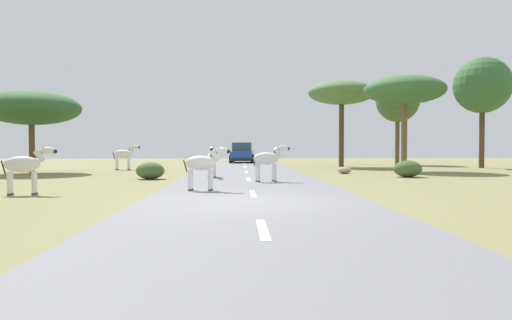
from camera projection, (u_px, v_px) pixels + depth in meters
name	position (u px, v px, depth m)	size (l,w,h in m)	color
ground_plane	(243.00, 204.00, 11.95)	(90.00, 90.00, 0.00)	olive
road	(255.00, 203.00, 11.96)	(6.00, 64.00, 0.05)	slate
lane_markings	(256.00, 207.00, 10.97)	(0.16, 56.00, 0.01)	silver
zebra_0	(212.00, 158.00, 21.44)	(0.45, 1.56, 1.47)	silver
zebra_1	(124.00, 154.00, 29.19)	(1.71, 0.45, 1.61)	silver
zebra_2	(268.00, 159.00, 18.75)	(1.58, 0.68, 1.52)	silver
zebra_3	(203.00, 164.00, 14.95)	(1.52, 0.55, 1.44)	silver
zebra_4	(25.00, 165.00, 14.19)	(1.58, 0.59, 1.50)	silver
car_0	(242.00, 153.00, 41.17)	(2.22, 4.44, 1.74)	#1E479E
tree_1	(31.00, 108.00, 25.63)	(5.22, 5.22, 4.46)	brown
tree_2	(405.00, 91.00, 27.82)	(4.75, 4.75, 5.62)	brown
tree_4	(398.00, 101.00, 37.79)	(3.45, 3.45, 6.87)	brown
tree_5	(342.00, 93.00, 33.81)	(4.79, 4.79, 6.15)	#4C3823
tree_7	(483.00, 86.00, 31.83)	(3.78, 3.78, 7.49)	#4C3823
bush_0	(150.00, 171.00, 20.88)	(1.26, 1.13, 0.75)	#425B2D
bush_4	(408.00, 169.00, 22.28)	(1.32, 1.19, 0.79)	#425B2D
rock_1	(344.00, 170.00, 25.16)	(0.70, 0.66, 0.36)	gray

